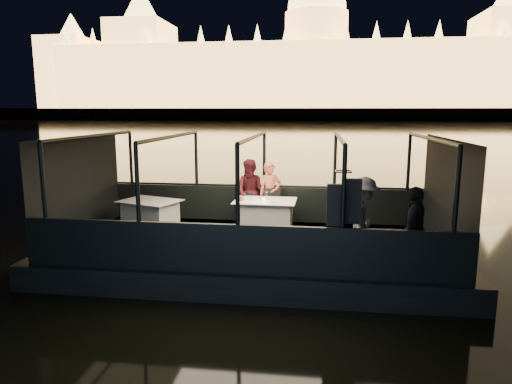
# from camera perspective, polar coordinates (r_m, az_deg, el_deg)

# --- Properties ---
(river_water) EXTENTS (500.00, 500.00, 0.00)m
(river_water) POSITION_cam_1_polar(r_m,az_deg,el_deg) (89.68, 6.83, 7.98)
(river_water) COLOR black
(river_water) RESTS_ON ground
(boat_hull) EXTENTS (8.60, 4.40, 1.00)m
(boat_hull) POSITION_cam_1_polar(r_m,az_deg,el_deg) (10.27, -0.30, -8.94)
(boat_hull) COLOR black
(boat_hull) RESTS_ON river_water
(boat_deck) EXTENTS (8.00, 4.00, 0.04)m
(boat_deck) POSITION_cam_1_polar(r_m,az_deg,el_deg) (10.12, -0.30, -6.37)
(boat_deck) COLOR black
(boat_deck) RESTS_ON boat_hull
(gunwale_port) EXTENTS (8.00, 0.08, 0.90)m
(gunwale_port) POSITION_cam_1_polar(r_m,az_deg,el_deg) (11.93, 1.02, -1.49)
(gunwale_port) COLOR black
(gunwale_port) RESTS_ON boat_deck
(gunwale_starboard) EXTENTS (8.00, 0.08, 0.90)m
(gunwale_starboard) POSITION_cam_1_polar(r_m,az_deg,el_deg) (8.10, -2.27, -7.18)
(gunwale_starboard) COLOR black
(gunwale_starboard) RESTS_ON boat_deck
(cabin_glass_port) EXTENTS (8.00, 0.02, 1.40)m
(cabin_glass_port) POSITION_cam_1_polar(r_m,az_deg,el_deg) (11.76, 1.04, 4.01)
(cabin_glass_port) COLOR #99B2B2
(cabin_glass_port) RESTS_ON gunwale_port
(cabin_glass_starboard) EXTENTS (8.00, 0.02, 1.40)m
(cabin_glass_starboard) POSITION_cam_1_polar(r_m,az_deg,el_deg) (7.83, -2.33, 0.88)
(cabin_glass_starboard) COLOR #99B2B2
(cabin_glass_starboard) RESTS_ON gunwale_starboard
(cabin_roof_glass) EXTENTS (8.00, 4.00, 0.02)m
(cabin_roof_glass) POSITION_cam_1_polar(r_m,az_deg,el_deg) (9.72, -0.31, 6.85)
(cabin_roof_glass) COLOR #99B2B2
(cabin_roof_glass) RESTS_ON boat_deck
(end_wall_fore) EXTENTS (0.02, 4.00, 2.30)m
(end_wall_fore) POSITION_cam_1_polar(r_m,az_deg,el_deg) (11.13, -21.17, 0.63)
(end_wall_fore) COLOR black
(end_wall_fore) RESTS_ON boat_deck
(end_wall_aft) EXTENTS (0.02, 4.00, 2.30)m
(end_wall_aft) POSITION_cam_1_polar(r_m,az_deg,el_deg) (10.12, 22.74, -0.37)
(end_wall_aft) COLOR black
(end_wall_aft) RESTS_ON boat_deck
(canopy_ribs) EXTENTS (8.00, 4.00, 2.30)m
(canopy_ribs) POSITION_cam_1_polar(r_m,az_deg,el_deg) (9.85, -0.31, 0.16)
(canopy_ribs) COLOR black
(canopy_ribs) RESTS_ON boat_deck
(embankment) EXTENTS (400.00, 140.00, 6.00)m
(embankment) POSITION_cam_1_polar(r_m,az_deg,el_deg) (219.63, 7.37, 9.50)
(embankment) COLOR #423D33
(embankment) RESTS_ON ground
(parliament_building) EXTENTS (220.00, 32.00, 60.00)m
(parliament_building) POSITION_cam_1_polar(r_m,az_deg,el_deg) (186.39, 7.51, 18.02)
(parliament_building) COLOR #F2D18C
(parliament_building) RESTS_ON embankment
(dining_table_central) EXTENTS (1.47, 1.07, 0.77)m
(dining_table_central) POSITION_cam_1_polar(r_m,az_deg,el_deg) (10.87, 1.15, -3.00)
(dining_table_central) COLOR silver
(dining_table_central) RESTS_ON boat_deck
(dining_table_aft) EXTENTS (1.61, 1.37, 0.72)m
(dining_table_aft) POSITION_cam_1_polar(r_m,az_deg,el_deg) (11.36, -13.06, -2.69)
(dining_table_aft) COLOR white
(dining_table_aft) RESTS_ON boat_deck
(chair_port_left) EXTENTS (0.38, 0.38, 0.81)m
(chair_port_left) POSITION_cam_1_polar(r_m,az_deg,el_deg) (11.37, -1.41, -2.08)
(chair_port_left) COLOR black
(chair_port_left) RESTS_ON boat_deck
(chair_port_right) EXTENTS (0.55, 0.55, 0.94)m
(chair_port_right) POSITION_cam_1_polar(r_m,az_deg,el_deg) (11.29, 1.89, -2.17)
(chair_port_right) COLOR black
(chair_port_right) RESTS_ON boat_deck
(coat_stand) EXTENTS (0.54, 0.44, 1.89)m
(coat_stand) POSITION_cam_1_polar(r_m,az_deg,el_deg) (8.12, 10.66, -4.01)
(coat_stand) COLOR black
(coat_stand) RESTS_ON boat_deck
(person_woman_coral) EXTENTS (0.68, 0.58, 1.59)m
(person_woman_coral) POSITION_cam_1_polar(r_m,az_deg,el_deg) (11.49, 1.76, -0.42)
(person_woman_coral) COLOR #D5664D
(person_woman_coral) RESTS_ON boat_deck
(person_man_maroon) EXTENTS (0.89, 0.74, 1.65)m
(person_man_maroon) POSITION_cam_1_polar(r_m,az_deg,el_deg) (11.55, -0.61, -0.36)
(person_man_maroon) COLOR #45131A
(person_man_maroon) RESTS_ON boat_deck
(passenger_stripe) EXTENTS (0.82, 1.16, 1.63)m
(passenger_stripe) POSITION_cam_1_polar(r_m,az_deg,el_deg) (9.01, 13.25, -3.02)
(passenger_stripe) COLOR silver
(passenger_stripe) RESTS_ON boat_deck
(passenger_dark) EXTENTS (0.74, 1.00, 1.57)m
(passenger_dark) POSITION_cam_1_polar(r_m,az_deg,el_deg) (8.50, 19.22, -4.11)
(passenger_dark) COLOR black
(passenger_dark) RESTS_ON boat_deck
(wine_bottle) EXTENTS (0.07, 0.07, 0.27)m
(wine_bottle) POSITION_cam_1_polar(r_m,az_deg,el_deg) (10.63, -2.19, -0.39)
(wine_bottle) COLOR #153B1E
(wine_bottle) RESTS_ON dining_table_central
(bread_basket) EXTENTS (0.25, 0.25, 0.08)m
(bread_basket) POSITION_cam_1_polar(r_m,az_deg,el_deg) (10.76, -2.09, -0.86)
(bread_basket) COLOR olive
(bread_basket) RESTS_ON dining_table_central
(amber_candle) EXTENTS (0.05, 0.05, 0.07)m
(amber_candle) POSITION_cam_1_polar(r_m,az_deg,el_deg) (10.60, 0.96, -1.02)
(amber_candle) COLOR #FFB63F
(amber_candle) RESTS_ON dining_table_central
(plate_near) EXTENTS (0.26, 0.26, 0.01)m
(plate_near) POSITION_cam_1_polar(r_m,az_deg,el_deg) (10.56, 1.88, -1.24)
(plate_near) COLOR silver
(plate_near) RESTS_ON dining_table_central
(plate_far) EXTENTS (0.27, 0.27, 0.01)m
(plate_far) POSITION_cam_1_polar(r_m,az_deg,el_deg) (10.87, -1.98, -0.92)
(plate_far) COLOR silver
(plate_far) RESTS_ON dining_table_central
(wine_glass_white) EXTENTS (0.07, 0.07, 0.17)m
(wine_glass_white) POSITION_cam_1_polar(r_m,az_deg,el_deg) (10.61, -2.14, -0.71)
(wine_glass_white) COLOR silver
(wine_glass_white) RESTS_ON dining_table_central
(wine_glass_red) EXTENTS (0.08, 0.08, 0.19)m
(wine_glass_red) POSITION_cam_1_polar(r_m,az_deg,el_deg) (10.86, 1.34, -0.46)
(wine_glass_red) COLOR silver
(wine_glass_red) RESTS_ON dining_table_central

